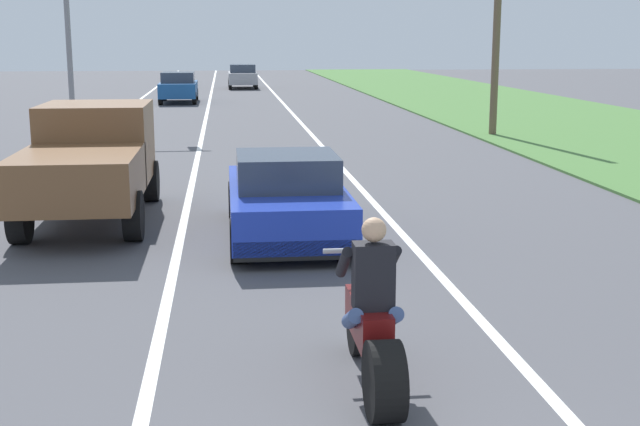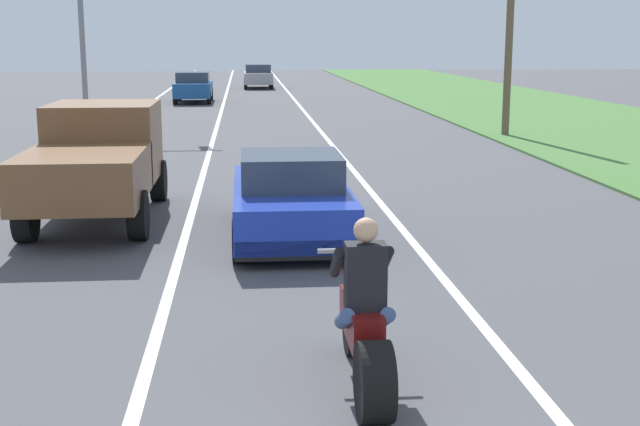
{
  "view_description": "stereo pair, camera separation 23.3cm",
  "coord_description": "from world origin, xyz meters",
  "px_view_note": "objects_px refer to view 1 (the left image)",
  "views": [
    {
      "loc": [
        -1.04,
        -4.05,
        3.16
      ],
      "look_at": [
        0.12,
        6.32,
        1.0
      ],
      "focal_mm": 47.75,
      "sensor_mm": 36.0,
      "label": 1
    },
    {
      "loc": [
        -0.81,
        -4.08,
        3.16
      ],
      "look_at": [
        0.12,
        6.32,
        1.0
      ],
      "focal_mm": 47.75,
      "sensor_mm": 36.0,
      "label": 2
    }
  ],
  "objects_px": {
    "pickup_truck_left_lane_brown": "(90,158)",
    "distant_car_further_ahead": "(243,76)",
    "motorcycle_with_rider": "(373,329)",
    "distant_car_far_ahead": "(179,87)",
    "sports_car_blue": "(286,199)",
    "traffic_light_mast_near": "(104,13)"
  },
  "relations": [
    {
      "from": "pickup_truck_left_lane_brown",
      "to": "traffic_light_mast_near",
      "type": "bearing_deg",
      "value": 96.17
    },
    {
      "from": "motorcycle_with_rider",
      "to": "distant_car_further_ahead",
      "type": "bearing_deg",
      "value": 90.13
    },
    {
      "from": "pickup_truck_left_lane_brown",
      "to": "distant_car_further_ahead",
      "type": "distance_m",
      "value": 39.63
    },
    {
      "from": "motorcycle_with_rider",
      "to": "distant_car_further_ahead",
      "type": "relative_size",
      "value": 0.55
    },
    {
      "from": "motorcycle_with_rider",
      "to": "distant_car_far_ahead",
      "type": "distance_m",
      "value": 35.69
    },
    {
      "from": "motorcycle_with_rider",
      "to": "distant_car_further_ahead",
      "type": "xyz_separation_m",
      "value": [
        -0.11,
        47.29,
        0.18
      ]
    },
    {
      "from": "motorcycle_with_rider",
      "to": "traffic_light_mast_near",
      "type": "xyz_separation_m",
      "value": [
        -5.17,
        22.2,
        3.36
      ]
    },
    {
      "from": "traffic_light_mast_near",
      "to": "distant_car_further_ahead",
      "type": "height_order",
      "value": "traffic_light_mast_near"
    },
    {
      "from": "sports_car_blue",
      "to": "pickup_truck_left_lane_brown",
      "type": "relative_size",
      "value": 0.9
    },
    {
      "from": "traffic_light_mast_near",
      "to": "distant_car_far_ahead",
      "type": "xyz_separation_m",
      "value": [
        1.66,
        13.32,
        -3.18
      ]
    },
    {
      "from": "sports_car_blue",
      "to": "distant_car_further_ahead",
      "type": "height_order",
      "value": "distant_car_further_ahead"
    },
    {
      "from": "motorcycle_with_rider",
      "to": "distant_car_further_ahead",
      "type": "distance_m",
      "value": 47.29
    },
    {
      "from": "sports_car_blue",
      "to": "pickup_truck_left_lane_brown",
      "type": "bearing_deg",
      "value": 153.69
    },
    {
      "from": "motorcycle_with_rider",
      "to": "sports_car_blue",
      "type": "xyz_separation_m",
      "value": [
        -0.32,
        6.19,
        0.04
      ]
    },
    {
      "from": "pickup_truck_left_lane_brown",
      "to": "traffic_light_mast_near",
      "type": "xyz_separation_m",
      "value": [
        -1.55,
        14.38,
        2.85
      ]
    },
    {
      "from": "traffic_light_mast_near",
      "to": "distant_car_far_ahead",
      "type": "distance_m",
      "value": 13.79
    },
    {
      "from": "motorcycle_with_rider",
      "to": "pickup_truck_left_lane_brown",
      "type": "height_order",
      "value": "pickup_truck_left_lane_brown"
    },
    {
      "from": "traffic_light_mast_near",
      "to": "distant_car_far_ahead",
      "type": "height_order",
      "value": "traffic_light_mast_near"
    },
    {
      "from": "distant_car_far_ahead",
      "to": "pickup_truck_left_lane_brown",
      "type": "bearing_deg",
      "value": -90.22
    },
    {
      "from": "pickup_truck_left_lane_brown",
      "to": "distant_car_further_ahead",
      "type": "bearing_deg",
      "value": 84.92
    },
    {
      "from": "distant_car_far_ahead",
      "to": "distant_car_further_ahead",
      "type": "bearing_deg",
      "value": 73.89
    },
    {
      "from": "pickup_truck_left_lane_brown",
      "to": "sports_car_blue",
      "type": "bearing_deg",
      "value": -26.31
    }
  ]
}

